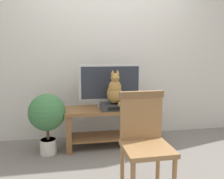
{
  "coord_description": "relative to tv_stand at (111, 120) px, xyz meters",
  "views": [
    {
      "loc": [
        -0.58,
        -2.51,
        1.29
      ],
      "look_at": [
        -0.02,
        0.57,
        0.79
      ],
      "focal_mm": 38.52,
      "sensor_mm": 36.0,
      "label": 1
    }
  ],
  "objects": [
    {
      "name": "potted_plant",
      "position": [
        -0.84,
        -0.13,
        0.14
      ],
      "size": [
        0.46,
        0.46,
        0.77
      ],
      "color": "beige",
      "rests_on": "ground"
    },
    {
      "name": "book_stack",
      "position": [
        0.47,
        -0.0,
        0.2
      ],
      "size": [
        0.24,
        0.19,
        0.07
      ],
      "color": "olive",
      "rests_on": "tv_stand"
    },
    {
      "name": "back_wall",
      "position": [
        0.02,
        0.49,
        1.03
      ],
      "size": [
        7.0,
        0.12,
        2.8
      ],
      "primitive_type": "cube",
      "color": "beige",
      "rests_on": "ground"
    },
    {
      "name": "tv_stand",
      "position": [
        0.0,
        0.0,
        0.0
      ],
      "size": [
        1.25,
        0.47,
        0.53
      ],
      "color": "brown",
      "rests_on": "ground"
    },
    {
      "name": "tv",
      "position": [
        0.0,
        0.1,
        0.47
      ],
      "size": [
        0.85,
        0.2,
        0.58
      ],
      "color": "#B7B7BC",
      "rests_on": "tv_stand"
    },
    {
      "name": "cat",
      "position": [
        0.03,
        -0.1,
        0.41
      ],
      "size": [
        0.21,
        0.32,
        0.45
      ],
      "color": "olive",
      "rests_on": "media_box"
    },
    {
      "name": "wooden_chair",
      "position": [
        0.08,
        -1.2,
        0.18
      ],
      "size": [
        0.41,
        0.41,
        0.94
      ],
      "color": "olive",
      "rests_on": "ground"
    },
    {
      "name": "media_box",
      "position": [
        0.03,
        -0.09,
        0.2
      ],
      "size": [
        0.36,
        0.28,
        0.08
      ],
      "color": "#2D2D30",
      "rests_on": "tv_stand"
    },
    {
      "name": "ground_plane",
      "position": [
        0.02,
        -0.62,
        -0.37
      ],
      "size": [
        12.0,
        12.0,
        0.0
      ],
      "primitive_type": "plane",
      "color": "slate"
    }
  ]
}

